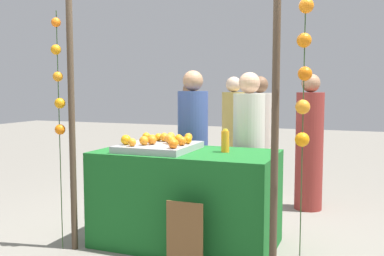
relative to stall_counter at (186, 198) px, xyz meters
The scene contains 32 objects.
ground_plane 0.44m from the stall_counter, ahead, with size 24.00×24.00×0.00m, color gray.
stall_counter is the anchor object (origin of this frame).
orange_tray 0.53m from the stall_counter, behind, with size 0.64×0.69×0.06m, color #9EA0A5.
orange_0 0.64m from the stall_counter, behind, with size 0.08×0.08×0.08m, color orange.
orange_1 0.77m from the stall_counter, 157.46° to the right, with size 0.09×0.09×0.09m, color orange.
orange_2 0.54m from the stall_counter, 97.11° to the left, with size 0.08×0.08×0.08m, color orange.
orange_3 0.57m from the stall_counter, 133.22° to the left, with size 0.08×0.08×0.08m, color orange.
orange_4 0.62m from the stall_counter, 154.36° to the left, with size 0.09×0.09×0.09m, color orange.
orange_5 0.60m from the stall_counter, 107.01° to the left, with size 0.08×0.08×0.08m, color orange.
orange_6 0.63m from the stall_counter, 138.54° to the left, with size 0.08×0.08×0.08m, color orange.
orange_7 0.66m from the stall_counter, 155.92° to the left, with size 0.08×0.08×0.08m, color orange.
orange_8 0.62m from the stall_counter, 160.01° to the right, with size 0.08×0.08×0.08m, color orange.
orange_9 0.55m from the stall_counter, 156.69° to the right, with size 0.08×0.08×0.08m, color orange.
orange_10 0.66m from the stall_counter, 153.09° to the right, with size 0.08×0.08×0.08m, color orange.
orange_11 0.72m from the stall_counter, 144.84° to the right, with size 0.07×0.07×0.07m, color orange.
orange_12 0.76m from the stall_counter, 159.22° to the left, with size 0.08×0.08×0.08m, color orange.
orange_13 0.57m from the stall_counter, 169.37° to the left, with size 0.09×0.09×0.09m, color orange.
orange_14 0.54m from the stall_counter, 99.23° to the right, with size 0.08×0.08×0.08m, color orange.
orange_15 0.57m from the stall_counter, 96.54° to the right, with size 0.07×0.07×0.07m, color orange.
orange_16 0.61m from the stall_counter, 91.58° to the right, with size 0.08×0.08×0.08m, color orange.
juice_bottle 0.64m from the stall_counter, 11.26° to the left, with size 0.07×0.07×0.21m.
chalkboard_sign 0.65m from the stall_counter, 69.06° to the right, with size 0.30×0.03×0.58m.
vendor_left 0.82m from the stall_counter, 106.23° to the left, with size 0.33×0.33×1.64m.
vendor_right 0.86m from the stall_counter, 58.35° to the left, with size 0.32×0.32×1.61m.
crowd_person_0 2.30m from the stall_counter, 94.83° to the left, with size 0.32×0.32×1.61m.
crowd_person_1 1.94m from the stall_counter, 82.14° to the left, with size 0.32×0.32×1.60m.
crowd_person_2 1.90m from the stall_counter, 60.34° to the left, with size 0.32×0.32×1.61m.
crowd_person_3 2.43m from the stall_counter, 110.47° to the left, with size 0.31×0.31×1.54m.
canopy_post_left 1.24m from the stall_counter, 152.00° to the right, with size 0.06×0.06×2.32m, color #473828.
canopy_post_right 1.24m from the stall_counter, 28.00° to the right, with size 0.06×0.06×2.32m, color #473828.
garland_strand_left 1.54m from the stall_counter, 152.65° to the right, with size 0.11×0.10×2.11m.
garland_strand_right 1.64m from the stall_counter, 25.26° to the right, with size 0.12×0.12×2.11m.
Camera 1 is at (1.47, -3.68, 1.45)m, focal length 40.90 mm.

